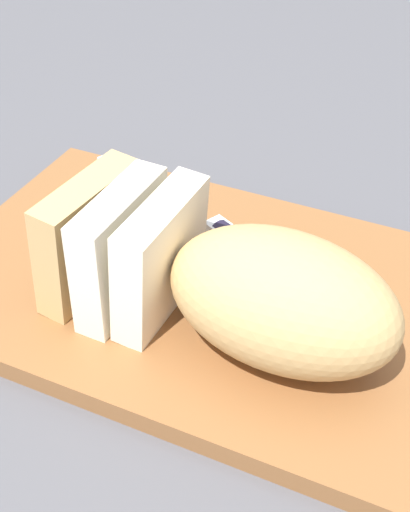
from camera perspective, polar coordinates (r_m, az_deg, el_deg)
ground_plane at (r=0.62m, az=-0.00°, el=-3.50°), size 3.00×3.00×0.00m
cutting_board at (r=0.61m, az=-0.00°, el=-2.86°), size 0.48×0.31×0.02m
bread_loaf at (r=0.53m, az=1.93°, el=-2.16°), size 0.28×0.11×0.10m
bread_knife at (r=0.65m, az=0.78°, el=2.00°), size 0.23×0.12×0.02m
crumb_near_knife at (r=0.64m, az=0.26°, el=0.65°), size 0.01×0.01×0.01m
crumb_near_loaf at (r=0.67m, az=-1.03°, el=2.46°), size 0.00×0.00×0.00m
crumb_stray_left at (r=0.61m, az=6.44°, el=-1.61°), size 0.01×0.01×0.01m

